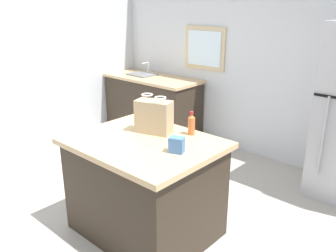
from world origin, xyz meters
TOP-DOWN VIEW (x-y plane):
  - ground at (0.00, 0.00)m, footprint 5.77×5.77m
  - back_wall at (-0.01, 2.35)m, footprint 4.81×0.13m
  - kitchen_island at (0.16, 0.09)m, footprint 1.23×0.98m
  - sink_counter at (-1.58, 1.96)m, footprint 1.53×0.67m
  - shopping_bag at (0.09, 0.29)m, footprint 0.35×0.24m
  - small_box at (0.52, 0.09)m, footprint 0.13×0.12m
  - bottle at (0.36, 0.47)m, footprint 0.06×0.06m

SIDE VIEW (x-z plane):
  - ground at x=0.00m, z-range 0.00..0.00m
  - kitchen_island at x=0.16m, z-range 0.00..0.88m
  - sink_counter at x=-1.58m, z-range -0.08..1.00m
  - small_box at x=0.52m, z-range 0.88..1.00m
  - bottle at x=0.36m, z-range 0.87..1.08m
  - shopping_bag at x=0.09m, z-range 0.86..1.20m
  - back_wall at x=-0.01m, z-range 0.00..2.77m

